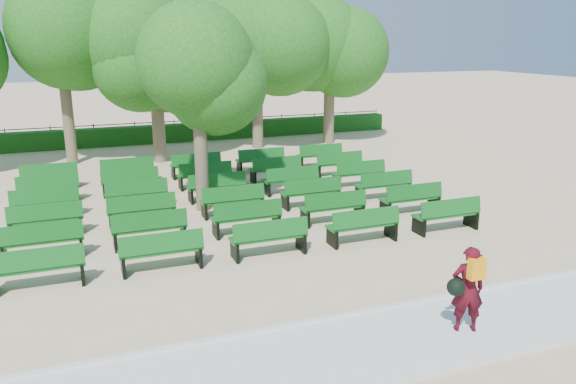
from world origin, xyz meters
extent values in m
plane|color=tan|center=(0.00, 0.00, 0.00)|extent=(120.00, 120.00, 0.00)
cube|color=silver|center=(0.00, -7.40, 0.03)|extent=(30.00, 2.20, 0.06)
cube|color=silver|center=(0.00, -6.25, 0.05)|extent=(30.00, 0.12, 0.10)
cube|color=#185717|center=(0.00, 14.00, 0.45)|extent=(26.00, 0.70, 0.90)
cube|color=#105B1A|center=(0.40, 1.76, 0.48)|extent=(1.92, 0.57, 0.06)
cube|color=#105B1A|center=(0.40, 1.53, 0.74)|extent=(1.92, 0.19, 0.45)
cylinder|color=brown|center=(-0.29, 1.71, 1.37)|extent=(0.41, 0.41, 2.74)
ellipsoid|color=#24691C|center=(-0.29, 1.71, 3.84)|extent=(4.02, 4.02, 3.62)
imported|color=#400912|center=(2.55, -7.52, 0.87)|extent=(0.69, 0.57, 1.63)
cube|color=#FF9D0D|center=(2.55, -7.70, 1.34)|extent=(0.30, 0.15, 0.38)
sphere|color=black|center=(2.24, -7.57, 0.98)|extent=(0.33, 0.33, 0.33)
camera|label=1|loc=(-3.77, -15.04, 5.26)|focal=35.00mm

